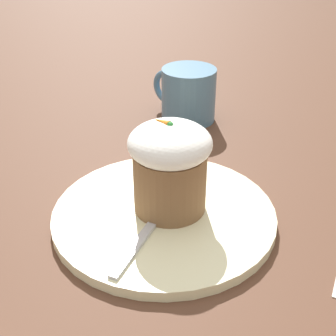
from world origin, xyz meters
TOP-DOWN VIEW (x-y plane):
  - ground_plane at (0.00, 0.00)m, footprint 4.00×4.00m
  - dessert_plate at (0.00, 0.00)m, footprint 0.25×0.25m
  - carrot_cake at (0.00, -0.01)m, footprint 0.09×0.09m
  - spoon at (-0.01, 0.03)m, footprint 0.06×0.12m
  - coffee_cup at (0.16, -0.22)m, footprint 0.12×0.09m

SIDE VIEW (x-z plane):
  - ground_plane at x=0.00m, z-range 0.00..0.00m
  - dessert_plate at x=0.00m, z-range 0.00..0.01m
  - spoon at x=-0.01m, z-range 0.01..0.02m
  - coffee_cup at x=0.16m, z-range 0.00..0.08m
  - carrot_cake at x=0.00m, z-range 0.01..0.12m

